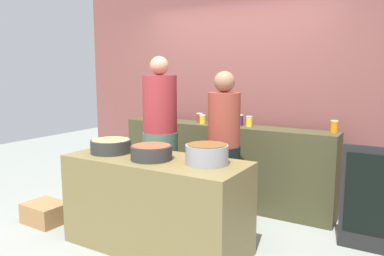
# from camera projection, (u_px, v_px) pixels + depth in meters

# --- Properties ---
(ground) EXTENTS (12.00, 12.00, 0.00)m
(ground) POSITION_uv_depth(u_px,v_px,m) (174.00, 235.00, 3.76)
(ground) COLOR gray
(storefront_wall) EXTENTS (4.80, 0.12, 3.00)m
(storefront_wall) POSITION_uv_depth(u_px,v_px,m) (236.00, 82.00, 4.77)
(storefront_wall) COLOR brown
(storefront_wall) RESTS_ON ground
(display_shelf) EXTENTS (2.70, 0.36, 0.99)m
(display_shelf) POSITION_uv_depth(u_px,v_px,m) (223.00, 164.00, 4.62)
(display_shelf) COLOR #3D3B23
(display_shelf) RESTS_ON ground
(prep_table) EXTENTS (1.70, 0.70, 0.86)m
(prep_table) POSITION_uv_depth(u_px,v_px,m) (156.00, 204.00, 3.45)
(prep_table) COLOR brown
(prep_table) RESTS_ON ground
(preserve_jar_0) EXTENTS (0.08, 0.08, 0.14)m
(preserve_jar_0) POSITION_uv_depth(u_px,v_px,m) (147.00, 114.00, 5.06)
(preserve_jar_0) COLOR #AB321C
(preserve_jar_0) RESTS_ON display_shelf
(preserve_jar_1) EXTENTS (0.09, 0.09, 0.11)m
(preserve_jar_1) POSITION_uv_depth(u_px,v_px,m) (173.00, 117.00, 4.88)
(preserve_jar_1) COLOR gold
(preserve_jar_1) RESTS_ON display_shelf
(preserve_jar_2) EXTENTS (0.08, 0.08, 0.12)m
(preserve_jar_2) POSITION_uv_depth(u_px,v_px,m) (200.00, 118.00, 4.79)
(preserve_jar_2) COLOR #8F360F
(preserve_jar_2) RESTS_ON display_shelf
(preserve_jar_3) EXTENTS (0.08, 0.08, 0.11)m
(preserve_jar_3) POSITION_uv_depth(u_px,v_px,m) (203.00, 119.00, 4.63)
(preserve_jar_3) COLOR yellow
(preserve_jar_3) RESTS_ON display_shelf
(preserve_jar_4) EXTENTS (0.07, 0.07, 0.13)m
(preserve_jar_4) POSITION_uv_depth(u_px,v_px,m) (228.00, 120.00, 4.47)
(preserve_jar_4) COLOR brown
(preserve_jar_4) RESTS_ON display_shelf
(preserve_jar_5) EXTENTS (0.07, 0.07, 0.13)m
(preserve_jar_5) POSITION_uv_depth(u_px,v_px,m) (240.00, 120.00, 4.49)
(preserve_jar_5) COLOR #3D205C
(preserve_jar_5) RESTS_ON display_shelf
(preserve_jar_6) EXTENTS (0.08, 0.08, 0.12)m
(preserve_jar_6) POSITION_uv_depth(u_px,v_px,m) (249.00, 121.00, 4.40)
(preserve_jar_6) COLOR gold
(preserve_jar_6) RESTS_ON display_shelf
(preserve_jar_7) EXTENTS (0.08, 0.08, 0.13)m
(preserve_jar_7) POSITION_uv_depth(u_px,v_px,m) (334.00, 127.00, 3.96)
(preserve_jar_7) COLOR orange
(preserve_jar_7) RESTS_ON display_shelf
(cooking_pot_left) EXTENTS (0.39, 0.39, 0.13)m
(cooking_pot_left) POSITION_uv_depth(u_px,v_px,m) (111.00, 146.00, 3.61)
(cooking_pot_left) COLOR #2D2D2D
(cooking_pot_left) RESTS_ON prep_table
(cooking_pot_center) EXTENTS (0.37, 0.37, 0.13)m
(cooking_pot_center) POSITION_uv_depth(u_px,v_px,m) (151.00, 153.00, 3.33)
(cooking_pot_center) COLOR #2D2D2D
(cooking_pot_center) RESTS_ON prep_table
(cooking_pot_right) EXTENTS (0.37, 0.37, 0.17)m
(cooking_pot_right) POSITION_uv_depth(u_px,v_px,m) (207.00, 154.00, 3.17)
(cooking_pot_right) COLOR gray
(cooking_pot_right) RESTS_ON prep_table
(cook_with_tongs) EXTENTS (0.38, 0.38, 1.79)m
(cook_with_tongs) POSITION_uv_depth(u_px,v_px,m) (160.00, 148.00, 4.04)
(cook_with_tongs) COLOR #416151
(cook_with_tongs) RESTS_ON ground
(cook_in_cap) EXTENTS (0.34, 0.34, 1.64)m
(cook_in_cap) POSITION_uv_depth(u_px,v_px,m) (223.00, 159.00, 3.81)
(cook_in_cap) COLOR black
(cook_in_cap) RESTS_ON ground
(bread_crate) EXTENTS (0.45, 0.36, 0.22)m
(bread_crate) POSITION_uv_depth(u_px,v_px,m) (45.00, 213.00, 4.07)
(bread_crate) COLOR #9B6E41
(bread_crate) RESTS_ON ground
(chalkboard_sign) EXTENTS (0.50, 0.05, 0.98)m
(chalkboard_sign) POSITION_uv_depth(u_px,v_px,m) (370.00, 199.00, 3.36)
(chalkboard_sign) COLOR black
(chalkboard_sign) RESTS_ON ground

